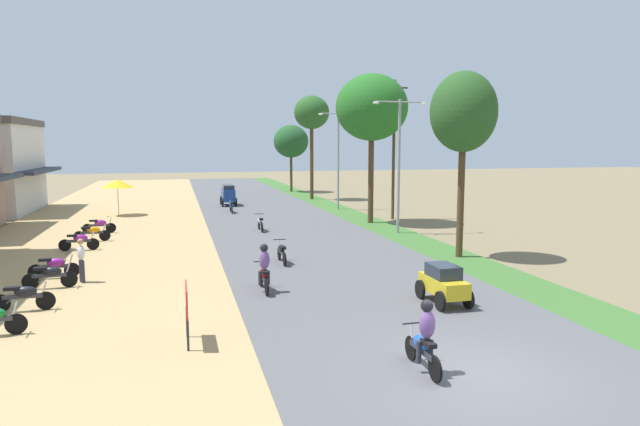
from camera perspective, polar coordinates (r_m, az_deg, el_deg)
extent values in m
plane|color=#7A6B4C|center=(13.02, 15.83, -16.00)|extent=(180.00, 180.00, 0.00)
cube|color=#565659|center=(13.00, 15.83, -15.84)|extent=(9.00, 140.00, 0.08)
cube|color=#2D3847|center=(46.09, -27.00, 3.94)|extent=(1.20, 9.28, 0.25)
cylinder|color=black|center=(16.83, -28.98, -10.04)|extent=(0.56, 0.06, 0.56)
cylinder|color=#A5A8AD|center=(16.77, -29.23, -9.15)|extent=(0.26, 0.05, 0.68)
cylinder|color=black|center=(16.70, -29.51, -7.93)|extent=(0.04, 0.54, 0.04)
cylinder|color=black|center=(18.82, -26.56, -8.13)|extent=(0.56, 0.06, 0.56)
cylinder|color=black|center=(19.12, -30.23, -8.12)|extent=(0.56, 0.06, 0.56)
cube|color=#333338|center=(18.91, -28.44, -7.61)|extent=(1.12, 0.12, 0.12)
ellipsoid|color=black|center=(18.86, -28.23, -7.19)|extent=(0.64, 0.28, 0.32)
cube|color=black|center=(18.92, -29.32, -6.84)|extent=(0.44, 0.20, 0.10)
cylinder|color=#A5A8AD|center=(18.76, -26.79, -7.34)|extent=(0.26, 0.05, 0.68)
cylinder|color=black|center=(18.69, -27.03, -6.24)|extent=(0.04, 0.54, 0.04)
cylinder|color=black|center=(21.32, -24.57, -6.28)|extent=(0.56, 0.06, 0.56)
cylinder|color=black|center=(21.58, -27.83, -6.31)|extent=(0.56, 0.06, 0.56)
cube|color=#333338|center=(21.40, -26.24, -5.83)|extent=(1.12, 0.12, 0.12)
ellipsoid|color=black|center=(21.36, -26.05, -5.46)|extent=(0.64, 0.28, 0.32)
cube|color=black|center=(21.41, -27.01, -5.16)|extent=(0.44, 0.20, 0.10)
cylinder|color=#A5A8AD|center=(21.27, -24.77, -5.57)|extent=(0.26, 0.05, 0.68)
cylinder|color=black|center=(21.21, -24.98, -4.60)|extent=(0.04, 0.54, 0.04)
cylinder|color=black|center=(22.83, -24.33, -5.41)|extent=(0.56, 0.06, 0.56)
cylinder|color=black|center=(23.07, -27.38, -5.45)|extent=(0.56, 0.06, 0.56)
cube|color=#333338|center=(22.91, -25.89, -4.99)|extent=(1.12, 0.12, 0.12)
ellipsoid|color=#8C1E8C|center=(22.86, -25.71, -4.64)|extent=(0.64, 0.28, 0.32)
cube|color=black|center=(22.91, -26.61, -4.36)|extent=(0.44, 0.20, 0.10)
cylinder|color=#A5A8AD|center=(22.78, -24.52, -4.75)|extent=(0.26, 0.05, 0.68)
cylinder|color=black|center=(22.73, -24.71, -3.84)|extent=(0.04, 0.54, 0.04)
cylinder|color=black|center=(28.25, -22.47, -2.99)|extent=(0.56, 0.06, 0.56)
cylinder|color=black|center=(28.45, -24.95, -3.05)|extent=(0.56, 0.06, 0.56)
cube|color=#333338|center=(28.31, -23.73, -2.66)|extent=(1.12, 0.12, 0.12)
ellipsoid|color=#8C1E8C|center=(28.28, -23.59, -2.38)|extent=(0.64, 0.28, 0.32)
cube|color=black|center=(28.32, -24.32, -2.16)|extent=(0.44, 0.20, 0.10)
cylinder|color=#A5A8AD|center=(28.21, -22.62, -2.46)|extent=(0.26, 0.05, 0.68)
cylinder|color=black|center=(28.16, -22.78, -1.72)|extent=(0.04, 0.54, 0.04)
cylinder|color=black|center=(30.64, -21.41, -2.18)|extent=(0.56, 0.06, 0.56)
cylinder|color=black|center=(30.82, -23.70, -2.24)|extent=(0.56, 0.06, 0.56)
cube|color=#333338|center=(30.70, -22.58, -1.88)|extent=(1.12, 0.12, 0.12)
ellipsoid|color=orange|center=(30.67, -22.44, -1.62)|extent=(0.64, 0.28, 0.32)
cube|color=black|center=(30.70, -23.12, -1.42)|extent=(0.44, 0.20, 0.10)
cylinder|color=#A5A8AD|center=(30.61, -21.55, -1.69)|extent=(0.26, 0.05, 0.68)
cylinder|color=black|center=(30.57, -21.69, -1.00)|extent=(0.04, 0.54, 0.04)
cylinder|color=black|center=(33.26, -20.86, -1.45)|extent=(0.56, 0.06, 0.56)
cylinder|color=black|center=(33.42, -22.98, -1.51)|extent=(0.56, 0.06, 0.56)
cube|color=#333338|center=(33.31, -21.94, -1.18)|extent=(1.12, 0.12, 0.12)
ellipsoid|color=#8C1E8C|center=(33.28, -21.81, -0.93)|extent=(0.64, 0.28, 0.32)
cube|color=black|center=(33.31, -22.44, -0.75)|extent=(0.44, 0.20, 0.10)
cylinder|color=#A5A8AD|center=(33.23, -20.99, -1.00)|extent=(0.26, 0.05, 0.68)
cylinder|color=black|center=(33.19, -21.12, -0.37)|extent=(0.04, 0.54, 0.04)
cylinder|color=#262628|center=(14.02, -13.54, -12.20)|extent=(0.06, 0.06, 0.80)
cylinder|color=#262628|center=(14.97, -13.62, -10.94)|extent=(0.06, 0.06, 0.80)
cube|color=red|center=(14.27, -13.67, -8.69)|extent=(0.04, 1.30, 0.70)
cylinder|color=#99999E|center=(41.06, -20.20, 1.22)|extent=(0.05, 0.05, 2.10)
cone|color=gold|center=(40.96, -20.27, 2.89)|extent=(2.20, 2.20, 0.55)
cylinder|color=#33333D|center=(21.75, -23.38, -5.61)|extent=(0.14, 0.14, 0.82)
cylinder|color=#33333D|center=(21.91, -23.52, -5.52)|extent=(0.14, 0.14, 0.82)
ellipsoid|color=silver|center=(21.70, -23.54, -3.79)|extent=(0.37, 0.43, 0.56)
sphere|color=#9E7556|center=(21.63, -23.60, -2.72)|extent=(0.22, 0.22, 0.22)
cylinder|color=#4C351E|center=(24.98, 14.39, 1.70)|extent=(0.30, 0.30, 5.43)
ellipsoid|color=#264F20|center=(24.91, 14.66, 10.13)|extent=(2.89, 2.89, 3.47)
cylinder|color=#4C351E|center=(34.98, 5.30, 3.98)|extent=(0.35, 0.35, 6.12)
ellipsoid|color=#236520|center=(35.00, 5.38, 10.86)|extent=(4.51, 4.51, 4.15)
cylinder|color=#4C351E|center=(49.87, -0.87, 5.45)|extent=(0.32, 0.32, 6.99)
ellipsoid|color=#285523|center=(49.93, -0.88, 10.40)|extent=(3.16, 3.16, 2.96)
cylinder|color=#4C351E|center=(57.96, -3.00, 4.38)|extent=(0.26, 0.26, 4.34)
ellipsoid|color=#204F26|center=(57.89, -3.03, 7.44)|extent=(3.63, 3.63, 3.39)
cylinder|color=gray|center=(31.02, 8.17, 4.74)|extent=(0.16, 0.16, 7.44)
cylinder|color=gray|center=(30.82, 7.07, 11.39)|extent=(1.40, 0.08, 0.08)
ellipsoid|color=silver|center=(30.56, 5.82, 11.31)|extent=(0.36, 0.20, 0.14)
cylinder|color=gray|center=(31.36, 9.49, 11.27)|extent=(1.40, 0.08, 0.08)
ellipsoid|color=silver|center=(31.64, 10.67, 11.08)|extent=(0.36, 0.20, 0.14)
cylinder|color=gray|center=(42.22, 1.90, 5.44)|extent=(0.16, 0.16, 7.43)
cylinder|color=gray|center=(42.06, 0.99, 10.29)|extent=(1.40, 0.08, 0.08)
ellipsoid|color=silver|center=(41.88, 0.06, 10.21)|extent=(0.36, 0.20, 0.14)
cylinder|color=gray|center=(42.46, 2.84, 10.25)|extent=(1.40, 0.08, 0.08)
ellipsoid|color=silver|center=(42.67, 3.75, 10.14)|extent=(0.36, 0.20, 0.14)
cylinder|color=brown|center=(37.20, 7.65, 6.44)|extent=(0.20, 0.20, 9.24)
cube|color=#473323|center=(37.38, 7.75, 12.76)|extent=(1.80, 0.10, 0.10)
cube|color=gold|center=(17.80, 12.70, -7.32)|extent=(0.84, 1.95, 0.50)
cube|color=#232B38|center=(17.74, 12.66, -5.88)|extent=(0.77, 1.10, 0.40)
cylinder|color=black|center=(17.50, 15.12, -8.60)|extent=(0.10, 0.60, 0.60)
cylinder|color=black|center=(17.06, 12.34, -8.92)|extent=(0.10, 0.60, 0.60)
cylinder|color=black|center=(18.68, 12.97, -7.53)|extent=(0.10, 0.60, 0.60)
cylinder|color=black|center=(18.27, 10.34, -7.79)|extent=(0.10, 0.60, 0.60)
cube|color=navy|center=(45.29, -9.50, 1.85)|extent=(0.95, 2.40, 0.95)
cube|color=#232B38|center=(45.34, -9.53, 2.68)|extent=(0.87, 2.00, 0.35)
cylinder|color=black|center=(46.15, -10.24, 1.30)|extent=(0.12, 0.68, 0.68)
cylinder|color=black|center=(46.25, -8.92, 1.34)|extent=(0.12, 0.68, 0.68)
cylinder|color=black|center=(44.44, -10.07, 1.08)|extent=(0.12, 0.68, 0.68)
cylinder|color=black|center=(44.54, -8.70, 1.12)|extent=(0.12, 0.68, 0.68)
cylinder|color=black|center=(13.29, 9.41, -13.65)|extent=(0.06, 0.56, 0.56)
cylinder|color=black|center=(12.25, 11.85, -15.56)|extent=(0.06, 0.56, 0.56)
cube|color=#333338|center=(12.70, 10.60, -13.82)|extent=(0.12, 1.12, 0.12)
ellipsoid|color=#1E4CA5|center=(12.72, 10.45, -13.11)|extent=(0.28, 0.64, 0.32)
cube|color=black|center=(12.37, 11.19, -13.12)|extent=(0.20, 0.44, 0.10)
cylinder|color=#A5A8AD|center=(13.15, 9.54, -12.64)|extent=(0.05, 0.26, 0.68)
cylinder|color=black|center=(12.97, 9.69, -11.18)|extent=(0.54, 0.04, 0.04)
ellipsoid|color=#724C8C|center=(12.31, 11.07, -11.26)|extent=(0.36, 0.28, 0.64)
sphere|color=black|center=(12.22, 11.03, -9.42)|extent=(0.28, 0.28, 0.28)
cylinder|color=#2D2D38|center=(12.55, 10.20, -13.97)|extent=(0.12, 0.12, 0.48)
cylinder|color=#2D2D38|center=(12.67, 11.39, -13.80)|extent=(0.12, 0.12, 0.48)
cylinder|color=black|center=(19.56, -6.14, -6.78)|extent=(0.06, 0.56, 0.56)
cylinder|color=black|center=(18.37, -5.56, -7.69)|extent=(0.06, 0.56, 0.56)
cube|color=#333338|center=(18.92, -5.86, -6.69)|extent=(0.12, 1.12, 0.12)
ellipsoid|color=red|center=(18.96, -5.91, -6.22)|extent=(0.28, 0.64, 0.32)
cube|color=black|center=(18.59, -5.74, -6.12)|extent=(0.20, 0.44, 0.10)
cylinder|color=#A5A8AD|center=(19.44, -6.12, -6.05)|extent=(0.05, 0.26, 0.68)
cylinder|color=black|center=(19.30, -6.11, -5.02)|extent=(0.54, 0.04, 0.04)
ellipsoid|color=#724C8C|center=(18.58, -5.79, -4.86)|extent=(0.36, 0.28, 0.64)
sphere|color=black|center=(18.54, -5.83, -3.62)|extent=(0.28, 0.28, 0.28)
cylinder|color=#2D2D38|center=(18.80, -6.24, -6.72)|extent=(0.12, 0.12, 0.48)
cylinder|color=#2D2D38|center=(18.84, -5.39, -6.68)|extent=(0.12, 0.12, 0.48)
cylinder|color=black|center=(23.82, -4.26, -4.22)|extent=(0.06, 0.56, 0.56)
cylinder|color=black|center=(22.63, -3.69, -4.83)|extent=(0.06, 0.56, 0.56)
cube|color=#333338|center=(23.19, -3.99, -4.08)|extent=(0.12, 1.12, 0.12)
ellipsoid|color=black|center=(23.24, -4.03, -3.71)|extent=(0.28, 0.64, 0.32)
cube|color=black|center=(22.87, -3.86, -3.58)|extent=(0.20, 0.44, 0.10)
cylinder|color=#A5A8AD|center=(23.71, -4.24, -3.61)|extent=(0.05, 0.26, 0.68)
cylinder|color=black|center=(23.59, -4.22, -2.76)|extent=(0.54, 0.04, 0.04)
cylinder|color=black|center=(32.48, -6.36, -1.18)|extent=(0.06, 0.56, 0.56)
cylinder|color=black|center=(31.27, -6.03, -1.50)|extent=(0.06, 0.56, 0.56)
cube|color=#333338|center=(31.85, -6.20, -1.02)|extent=(0.12, 1.12, 0.12)
ellipsoid|color=silver|center=(31.91, -6.23, -0.75)|extent=(0.28, 0.64, 0.32)
cube|color=black|center=(31.54, -6.14, -0.62)|extent=(0.20, 0.44, 0.10)
cylinder|color=#A5A8AD|center=(32.39, -6.35, -0.73)|extent=(0.05, 0.26, 0.68)
cylinder|color=black|center=(32.28, -6.35, -0.09)|extent=(0.54, 0.04, 0.04)
cylinder|color=black|center=(41.16, -9.28, 0.53)|extent=(0.06, 0.56, 0.56)
cylinder|color=black|center=(39.93, -9.11, 0.33)|extent=(0.06, 0.56, 0.56)
cube|color=#333338|center=(40.53, -9.20, 0.69)|extent=(0.12, 1.12, 0.12)
ellipsoid|color=#1E4CA5|center=(40.59, -9.22, 0.90)|extent=(0.28, 0.64, 0.32)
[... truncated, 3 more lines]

